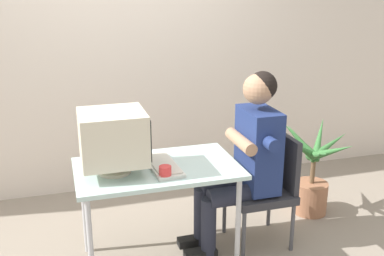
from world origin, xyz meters
TOP-DOWN VIEW (x-y plane):
  - wall_back at (0.30, 1.40)m, footprint 8.00×0.10m
  - desk at (0.00, 0.00)m, footprint 1.10×0.66m
  - crt_monitor at (-0.28, -0.02)m, footprint 0.43×0.39m
  - keyboard at (0.03, -0.03)m, footprint 0.21×0.45m
  - office_chair at (0.85, 0.04)m, footprint 0.45×0.45m
  - person_seated at (0.67, 0.04)m, footprint 0.70×0.59m
  - potted_plant at (1.42, 0.34)m, footprint 0.69×0.68m
  - desk_mug at (0.01, -0.21)m, footprint 0.08×0.09m

SIDE VIEW (x-z plane):
  - potted_plant at x=1.42m, z-range -0.06..0.77m
  - office_chair at x=0.85m, z-range 0.05..0.90m
  - desk at x=0.00m, z-range 0.30..1.03m
  - person_seated at x=0.67m, z-range 0.06..1.40m
  - keyboard at x=0.03m, z-range 0.73..0.77m
  - desk_mug at x=0.01m, z-range 0.73..0.82m
  - crt_monitor at x=-0.28m, z-range 0.77..1.18m
  - wall_back at x=0.30m, z-range 0.00..3.00m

